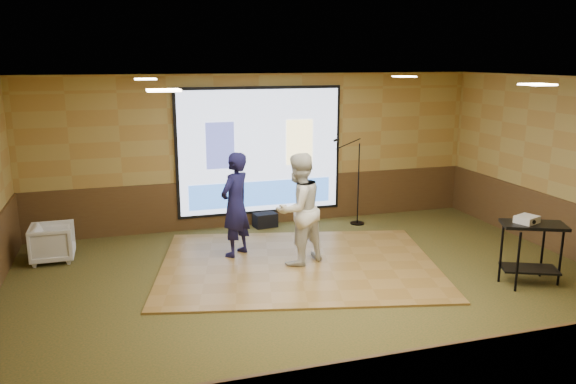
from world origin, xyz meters
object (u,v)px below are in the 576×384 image
object	(u,v)px
mic_stand	(355,200)
banquet_chair	(53,243)
av_table	(532,242)
duffel_bag	(265,220)
projector_screen	(260,152)
dance_floor	(298,264)
player_right	(298,209)
projector	(527,219)
player_left	(235,205)

from	to	relation	value
mic_stand	banquet_chair	bearing A→B (deg)	-161.85
av_table	mic_stand	bearing A→B (deg)	108.79
mic_stand	duffel_bag	distance (m)	1.86
mic_stand	duffel_bag	world-z (taller)	mic_stand
projector_screen	duffel_bag	distance (m)	1.35
dance_floor	duffel_bag	distance (m)	2.25
player_right	banquet_chair	bearing A→B (deg)	-45.51
mic_stand	player_right	bearing A→B (deg)	-121.25
duffel_bag	projector	bearing A→B (deg)	-52.95
projector	duffel_bag	world-z (taller)	projector
player_right	projector	world-z (taller)	player_right
projector_screen	player_right	distance (m)	2.45
av_table	duffel_bag	bearing A→B (deg)	127.36
player_left	av_table	size ratio (longest dim) A/B	1.88
projector_screen	av_table	world-z (taller)	projector_screen
dance_floor	mic_stand	xyz separation A→B (m)	(1.82, 1.91, 0.48)
av_table	projector	distance (m)	0.35
projector_screen	av_table	distance (m)	5.22
dance_floor	projector	world-z (taller)	projector
duffel_bag	mic_stand	bearing A→B (deg)	-10.77
mic_stand	banquet_chair	distance (m)	5.67
banquet_chair	duffel_bag	distance (m)	3.95
av_table	mic_stand	world-z (taller)	mic_stand
projector	mic_stand	world-z (taller)	mic_stand
mic_stand	duffel_bag	xyz separation A→B (m)	(-1.79, 0.34, -0.35)
player_left	av_table	distance (m)	4.63
projector_screen	projector	world-z (taller)	projector_screen
projector	av_table	bearing A→B (deg)	-58.10
projector_screen	mic_stand	distance (m)	2.14
projector_screen	player_left	size ratio (longest dim) A/B	1.89
mic_stand	player_left	bearing A→B (deg)	-143.20
player_right	mic_stand	xyz separation A→B (m)	(1.81, 1.86, -0.44)
player_right	projector	size ratio (longest dim) A/B	5.82
player_right	duffel_bag	size ratio (longest dim) A/B	4.06
projector_screen	dance_floor	world-z (taller)	projector_screen
banquet_chair	player_left	bearing A→B (deg)	-102.99
projector_screen	av_table	bearing A→B (deg)	-53.60
player_right	av_table	xyz separation A→B (m)	(3.04, -1.76, -0.29)
projector_screen	player_right	xyz separation A→B (m)	(0.02, -2.39, -0.54)
dance_floor	player_right	size ratio (longest dim) A/B	2.44
projector_screen	projector	xyz separation A→B (m)	(2.98, -4.09, -0.49)
dance_floor	av_table	distance (m)	3.56
projector_screen	banquet_chair	xyz separation A→B (m)	(-3.81, -1.04, -1.16)
av_table	mic_stand	distance (m)	3.83
projector	mic_stand	bearing A→B (deg)	86.94
projector_screen	player_right	world-z (taller)	projector_screen
projector	mic_stand	distance (m)	3.78
dance_floor	projector_screen	bearing A→B (deg)	90.18
projector_screen	av_table	size ratio (longest dim) A/B	3.55
player_left	player_right	size ratio (longest dim) A/B	0.97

